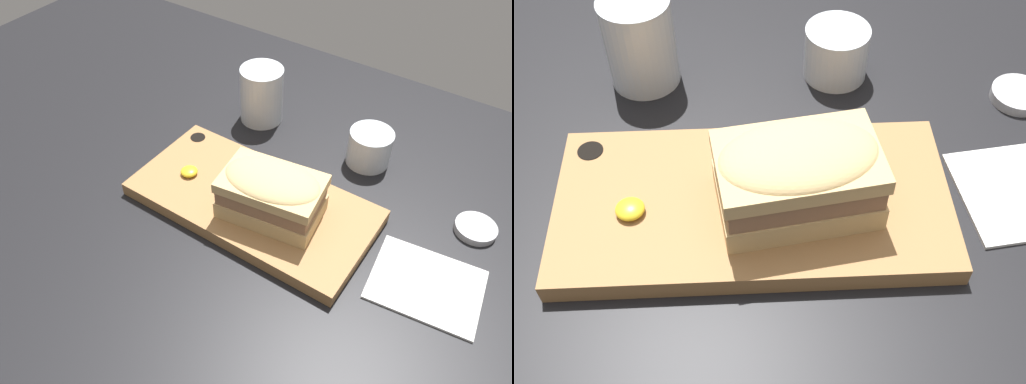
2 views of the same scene
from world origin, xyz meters
TOP-DOWN VIEW (x-y plane):
  - dining_table at (0.00, 0.00)cm, footprint 166.58×92.40cm
  - serving_board at (2.88, -3.22)cm, footprint 38.08×18.82cm
  - sandwich at (7.09, -4.27)cm, footprint 15.90×11.34cm
  - mustard_dollop at (-8.59, -4.67)cm, footprint 2.77×2.77cm
  - water_glass at (-9.02, 17.20)cm, footprint 8.00×8.00cm
  - wine_glass at (13.25, 17.05)cm, footprint 7.45×7.45cm
  - napkin at (31.18, -2.09)cm, footprint 16.10×13.77cm
  - condiment_dish at (33.73, 11.55)cm, footprint 6.21×6.21cm

SIDE VIEW (x-z plane):
  - dining_table at x=0.00cm, z-range 0.00..2.00cm
  - napkin at x=31.18cm, z-range 2.00..2.40cm
  - condiment_dish at x=33.73cm, z-range 2.00..3.18cm
  - serving_board at x=2.88cm, z-range 1.97..4.27cm
  - mustard_dollop at x=-8.59cm, z-range 4.24..5.35cm
  - wine_glass at x=13.25cm, z-range 1.79..8.03cm
  - water_glass at x=-9.02cm, z-range 1.30..11.88cm
  - sandwich at x=7.09cm, z-range 4.54..12.38cm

